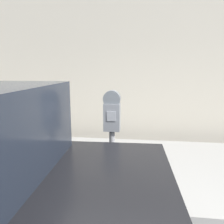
# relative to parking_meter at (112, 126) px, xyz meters

# --- Properties ---
(sidewalk) EXTENTS (24.00, 2.80, 0.14)m
(sidewalk) POSITION_rel_parking_meter_xyz_m (0.53, 1.21, -1.09)
(sidewalk) COLOR #9E9B96
(sidewalk) RESTS_ON ground_plane
(building_facade) EXTENTS (24.00, 0.30, 6.36)m
(building_facade) POSITION_rel_parking_meter_xyz_m (0.53, 3.17, 2.01)
(building_facade) COLOR beige
(building_facade) RESTS_ON ground_plane
(parking_meter) EXTENTS (0.20, 0.15, 1.46)m
(parking_meter) POSITION_rel_parking_meter_xyz_m (0.00, 0.00, 0.00)
(parking_meter) COLOR gray
(parking_meter) RESTS_ON sidewalk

